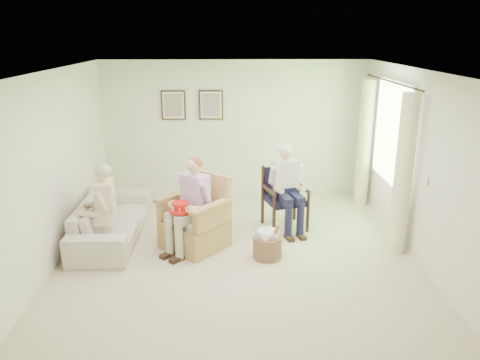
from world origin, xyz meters
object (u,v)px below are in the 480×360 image
Objects in this scene: wicker_armchair at (195,225)px; red_hat at (180,208)px; person_dark at (286,182)px; person_wicker at (193,199)px; sofa at (111,219)px; hatbox at (268,242)px; wood_armchair at (284,195)px; person_sofa at (102,204)px.

wicker_armchair is 0.50m from red_hat.
person_wicker is at bearing -167.79° from person_dark.
sofa is 2.47m from hatbox.
wood_armchair is 1.70m from person_wicker.
person_sofa reaches higher than wicker_armchair.
wood_armchair is 0.31m from person_dark.
sofa is 3.58× the size of hatbox.
person_sofa is at bearing -139.13° from person_wicker.
sofa is at bearing 172.45° from person_sofa.
wood_armchair reaches higher than hatbox.
wicker_armchair is 3.38× the size of red_hat.
person_dark is at bearing -105.06° from wood_armchair.
sofa is 2.79m from person_dark.
hatbox is at bearing 27.19° from person_wicker.
wood_armchair is at bearing -80.96° from sofa.
person_sofa is at bearing 179.75° from person_dark.
red_hat is at bearing -166.35° from person_dark.
wood_armchair is 0.45× the size of sofa.
sofa is 1.58× the size of person_dark.
sofa is 1.68× the size of person_sofa.
wicker_armchair is 1.10× the size of wood_armchair.
hatbox is at bearing 20.21° from wicker_armchair.
person_dark is at bearing 69.88° from hatbox.
sofa is at bearing 162.97° from hatbox.
wood_armchair is 0.76× the size of person_sofa.
wicker_armchair is 1.37m from person_sofa.
person_sofa reaches higher than hatbox.
wicker_armchair is 1.14m from hatbox.
person_sofa is (-0.00, -0.45, 0.42)m from sofa.
person_dark reaches higher than person_wicker.
wicker_armchair is 1.61m from person_dark.
wicker_armchair is at bearing 58.61° from red_hat.
red_hat reaches higher than hatbox.
hatbox is at bearing -5.85° from red_hat.
person_sofa is at bearing 173.36° from hatbox.
wicker_armchair is 0.78× the size of person_dark.
sofa is at bearing 152.25° from red_hat.
wood_armchair is at bearing 73.48° from person_wicker.
red_hat is at bearing -80.08° from wicker_armchair.
red_hat is (-1.59, -1.03, 0.18)m from wood_armchair.
red_hat is 0.53× the size of hatbox.
hatbox is (-0.37, -1.00, -0.57)m from person_dark.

